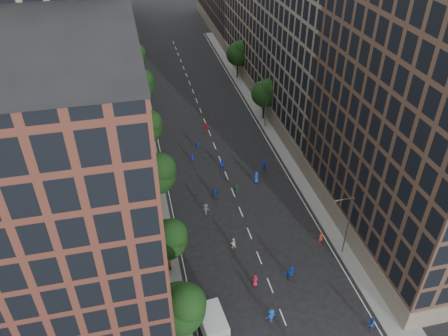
% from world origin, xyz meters
% --- Properties ---
extents(ground, '(240.00, 240.00, 0.00)m').
position_xyz_m(ground, '(0.00, 40.00, 0.00)').
color(ground, black).
rests_on(ground, ground).
extents(sidewalk_left, '(4.00, 105.00, 0.15)m').
position_xyz_m(sidewalk_left, '(-12.00, 47.50, 0.07)').
color(sidewalk_left, slate).
rests_on(sidewalk_left, ground).
extents(sidewalk_right, '(4.00, 105.00, 0.15)m').
position_xyz_m(sidewalk_right, '(12.00, 47.50, 0.07)').
color(sidewalk_right, slate).
rests_on(sidewalk_right, ground).
extents(bldg_left_a, '(14.00, 22.00, 30.00)m').
position_xyz_m(bldg_left_a, '(-19.00, 11.00, 15.00)').
color(bldg_left_a, '#592C22').
rests_on(bldg_left_a, ground).
extents(bldg_left_b, '(14.00, 26.00, 34.00)m').
position_xyz_m(bldg_left_b, '(-19.00, 35.00, 17.00)').
color(bldg_left_b, '#8F785D').
rests_on(bldg_left_b, ground).
extents(bldg_left_c, '(14.00, 20.00, 28.00)m').
position_xyz_m(bldg_left_c, '(-19.00, 58.00, 14.00)').
color(bldg_left_c, '#592C22').
rests_on(bldg_left_c, ground).
extents(bldg_right_a, '(14.00, 30.00, 36.00)m').
position_xyz_m(bldg_right_a, '(19.00, 15.00, 18.00)').
color(bldg_right_a, '#4A3428').
rests_on(bldg_right_a, ground).
extents(bldg_right_b, '(14.00, 28.00, 33.00)m').
position_xyz_m(bldg_right_b, '(19.00, 44.00, 16.50)').
color(bldg_right_b, '#6F675C').
rests_on(bldg_right_b, ground).
extents(tree_left_0, '(5.20, 5.20, 8.83)m').
position_xyz_m(tree_left_0, '(-11.01, 3.85, 5.96)').
color(tree_left_0, black).
rests_on(tree_left_0, ground).
extents(tree_left_1, '(4.80, 4.80, 8.21)m').
position_xyz_m(tree_left_1, '(-11.02, 13.86, 5.55)').
color(tree_left_1, black).
rests_on(tree_left_1, ground).
extents(tree_left_2, '(5.60, 5.60, 9.45)m').
position_xyz_m(tree_left_2, '(-10.99, 25.83, 6.36)').
color(tree_left_2, black).
rests_on(tree_left_2, ground).
extents(tree_left_3, '(5.00, 5.00, 8.58)m').
position_xyz_m(tree_left_3, '(-11.02, 39.85, 5.82)').
color(tree_left_3, black).
rests_on(tree_left_3, ground).
extents(tree_left_4, '(5.40, 5.40, 9.08)m').
position_xyz_m(tree_left_4, '(-11.00, 55.84, 6.10)').
color(tree_left_4, black).
rests_on(tree_left_4, ground).
extents(tree_left_5, '(4.80, 4.80, 8.33)m').
position_xyz_m(tree_left_5, '(-11.02, 71.86, 5.68)').
color(tree_left_5, black).
rests_on(tree_left_5, ground).
extents(tree_right_a, '(5.00, 5.00, 8.39)m').
position_xyz_m(tree_right_a, '(11.38, 47.85, 5.63)').
color(tree_right_a, black).
rests_on(tree_right_a, ground).
extents(tree_right_b, '(5.20, 5.20, 8.83)m').
position_xyz_m(tree_right_b, '(11.39, 67.85, 5.96)').
color(tree_right_b, black).
rests_on(tree_right_b, ground).
extents(streetlamp_near, '(2.64, 0.22, 9.06)m').
position_xyz_m(streetlamp_near, '(10.37, 12.00, 5.17)').
color(streetlamp_near, '#595B60').
rests_on(streetlamp_near, ground).
extents(streetlamp_far, '(2.64, 0.22, 9.06)m').
position_xyz_m(streetlamp_far, '(10.37, 45.00, 5.17)').
color(streetlamp_far, '#595B60').
rests_on(streetlamp_far, ground).
extents(cargo_van, '(3.11, 5.71, 2.92)m').
position_xyz_m(cargo_van, '(-7.81, 3.77, 1.54)').
color(cargo_van, '#B3B3B5').
rests_on(cargo_van, ground).
extents(skater_0, '(0.90, 0.68, 1.66)m').
position_xyz_m(skater_0, '(-7.08, 5.04, 0.83)').
color(skater_0, '#123896').
rests_on(skater_0, ground).
extents(skater_2, '(1.06, 0.97, 1.77)m').
position_xyz_m(skater_2, '(8.50, 1.00, 0.88)').
color(skater_2, '#13339F').
rests_on(skater_2, ground).
extents(skater_3, '(1.32, 0.87, 1.90)m').
position_xyz_m(skater_3, '(-1.49, 4.30, 0.95)').
color(skater_3, '#1345A0').
rests_on(skater_3, ground).
extents(skater_4, '(1.20, 0.83, 1.88)m').
position_xyz_m(skater_4, '(-8.50, 4.71, 0.94)').
color(skater_4, '#1421A5').
rests_on(skater_4, ground).
extents(skater_5, '(1.86, 0.92, 1.92)m').
position_xyz_m(skater_5, '(2.68, 9.48, 0.96)').
color(skater_5, '#163CB4').
rests_on(skater_5, ground).
extents(skater_6, '(0.90, 0.69, 1.64)m').
position_xyz_m(skater_6, '(-1.77, 9.41, 0.82)').
color(skater_6, '#9F1A39').
rests_on(skater_6, ground).
extents(skater_7, '(0.70, 0.48, 1.84)m').
position_xyz_m(skater_7, '(8.50, 14.17, 0.92)').
color(skater_7, '#A02E1A').
rests_on(skater_7, ground).
extents(skater_8, '(0.81, 0.66, 1.57)m').
position_xyz_m(skater_8, '(-2.79, 15.91, 0.78)').
color(skater_8, silver).
rests_on(skater_8, ground).
extents(skater_9, '(1.29, 0.89, 1.83)m').
position_xyz_m(skater_9, '(-4.98, 23.06, 0.92)').
color(skater_9, '#48484E').
rests_on(skater_9, ground).
extents(skater_10, '(0.97, 0.58, 1.55)m').
position_xyz_m(skater_10, '(0.52, 26.85, 0.78)').
color(skater_10, '#216F39').
rests_on(skater_10, ground).
extents(skater_11, '(1.57, 1.01, 1.62)m').
position_xyz_m(skater_11, '(-3.01, 26.52, 0.81)').
color(skater_11, navy).
rests_on(skater_11, ground).
extents(skater_12, '(1.09, 0.89, 1.92)m').
position_xyz_m(skater_12, '(4.05, 28.68, 0.96)').
color(skater_12, '#153EAE').
rests_on(skater_12, ground).
extents(skater_13, '(0.72, 0.61, 1.67)m').
position_xyz_m(skater_13, '(-4.64, 36.28, 0.84)').
color(skater_13, '#161298').
rests_on(skater_13, ground).
extents(skater_14, '(1.00, 0.82, 1.91)m').
position_xyz_m(skater_14, '(-0.36, 33.34, 0.96)').
color(skater_14, '#1524AF').
rests_on(skater_14, ground).
extents(skater_15, '(1.42, 1.11, 1.94)m').
position_xyz_m(skater_15, '(6.13, 31.27, 0.97)').
color(skater_15, navy).
rests_on(skater_15, ground).
extents(skater_16, '(1.14, 0.76, 1.80)m').
position_xyz_m(skater_16, '(-3.13, 39.91, 0.90)').
color(skater_16, '#134B9F').
rests_on(skater_16, ground).
extents(skater_17, '(1.55, 0.69, 1.61)m').
position_xyz_m(skater_17, '(-0.42, 45.81, 0.80)').
color(skater_17, '#AA1C29').
rests_on(skater_17, ground).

